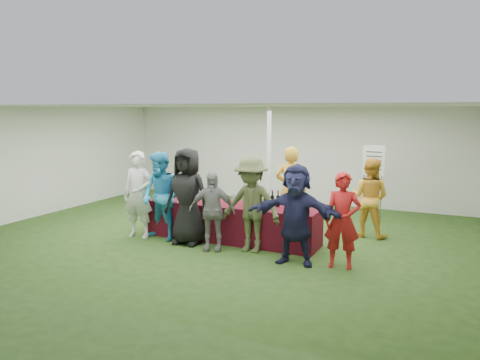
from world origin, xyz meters
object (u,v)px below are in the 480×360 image
at_px(customer_4, 251,205).
at_px(customer_5, 296,214).
at_px(customer_1, 161,196).
at_px(staff_pourer, 291,190).
at_px(wine_list_sign, 374,166).
at_px(customer_2, 187,196).
at_px(customer_3, 212,211).
at_px(serving_table, 231,222).
at_px(staff_back, 370,198).
at_px(customer_6, 342,220).
at_px(customer_0, 138,195).
at_px(dump_bucket, 301,208).

distance_m(customer_4, customer_5, 1.01).
bearing_deg(customer_1, staff_pourer, 50.83).
height_order(wine_list_sign, customer_5, wine_list_sign).
height_order(customer_2, customer_4, customer_2).
bearing_deg(customer_3, customer_2, 145.78).
xyz_separation_m(serving_table, staff_back, (2.47, 1.48, 0.45)).
distance_m(staff_pourer, customer_6, 2.38).
bearing_deg(staff_pourer, customer_2, 42.54).
xyz_separation_m(staff_back, customer_1, (-3.78, -2.03, 0.07)).
bearing_deg(customer_0, customer_2, -6.33).
height_order(staff_pourer, customer_2, customer_2).
bearing_deg(customer_0, customer_1, -3.59).
xyz_separation_m(wine_list_sign, customer_1, (-3.61, -3.42, -0.42)).
distance_m(staff_pourer, customer_5, 2.10).
relative_size(wine_list_sign, customer_6, 1.11).
relative_size(wine_list_sign, customer_5, 1.04).
bearing_deg(customer_4, serving_table, 143.11).
distance_m(serving_table, dump_bucket, 1.62).
distance_m(staff_back, customer_6, 2.17).
bearing_deg(customer_0, customer_3, -12.23).
height_order(staff_pourer, customer_3, staff_pourer).
bearing_deg(wine_list_sign, serving_table, -128.76).
relative_size(dump_bucket, staff_back, 0.15).
bearing_deg(customer_6, customer_4, 166.29).
bearing_deg(customer_6, customer_3, 173.14).
distance_m(customer_1, customer_3, 1.29).
bearing_deg(dump_bucket, customer_1, -173.36).
relative_size(customer_3, customer_6, 0.93).
bearing_deg(customer_5, customer_3, 173.36).
bearing_deg(customer_5, wine_list_sign, 76.19).
bearing_deg(customer_6, dump_bucket, 143.61).
relative_size(dump_bucket, customer_4, 0.14).
height_order(dump_bucket, customer_1, customer_1).
xyz_separation_m(staff_pourer, customer_0, (-2.71, -1.71, -0.03)).
bearing_deg(customer_4, customer_0, -177.68).
distance_m(staff_back, customer_5, 2.45).
distance_m(wine_list_sign, staff_pourer, 2.29).
xyz_separation_m(dump_bucket, staff_back, (0.94, 1.70, -0.02)).
bearing_deg(dump_bucket, staff_back, 60.99).
height_order(staff_back, customer_6, staff_back).
xyz_separation_m(dump_bucket, customer_0, (-3.37, -0.37, 0.06)).
xyz_separation_m(customer_5, customer_6, (0.77, 0.14, -0.05)).
relative_size(customer_5, customer_6, 1.07).
distance_m(wine_list_sign, customer_3, 4.34).
xyz_separation_m(dump_bucket, customer_2, (-2.20, -0.34, 0.11)).
distance_m(customer_2, customer_5, 2.32).
height_order(customer_3, customer_4, customer_4).
xyz_separation_m(staff_pourer, customer_3, (-0.91, -1.86, -0.18)).
relative_size(customer_0, customer_1, 1.00).
xyz_separation_m(dump_bucket, customer_6, (0.87, -0.47, -0.03)).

